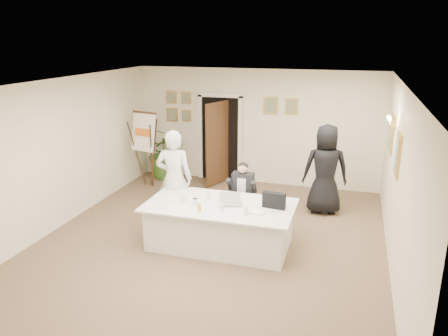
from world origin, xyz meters
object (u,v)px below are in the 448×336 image
laptop (232,196)px  flip_chart (147,153)px  potted_palm (167,152)px  steel_jug (195,201)px  standing_man (174,179)px  laptop_bag (274,200)px  paper_stack (256,212)px  standing_woman (325,169)px  oj_glass (199,208)px  conference_table (220,225)px  seated_man (242,194)px

laptop → flip_chart: bearing=125.2°
potted_palm → steel_jug: 4.00m
standing_man → potted_palm: standing_man is taller
flip_chart → laptop_bag: bearing=-34.3°
flip_chart → laptop: size_ratio=4.92×
potted_palm → laptop_bag: bearing=-43.4°
paper_stack → steel_jug: steel_jug is taller
standing_woman → laptop_bag: bearing=61.7°
oj_glass → laptop_bag: bearing=23.7°
flip_chart → conference_table: bearing=-43.9°
laptop → paper_stack: size_ratio=1.36×
seated_man → oj_glass: seated_man is taller
seated_man → standing_man: 1.33m
seated_man → potted_palm: potted_palm is taller
potted_palm → paper_stack: bearing=-48.0°
paper_stack → oj_glass: 0.94m
seated_man → steel_jug: bearing=-107.9°
potted_palm → oj_glass: size_ratio=10.28×
paper_stack → steel_jug: 1.08m
laptop_bag → oj_glass: laptop_bag is taller
oj_glass → steel_jug: oj_glass is taller
seated_man → paper_stack: 1.26m
paper_stack → steel_jug: (-1.08, 0.05, 0.04)m
conference_table → laptop_bag: (0.91, 0.10, 0.52)m
conference_table → laptop: size_ratio=6.88×
seated_man → standing_man: (-1.24, -0.35, 0.30)m
standing_woman → steel_jug: size_ratio=16.92×
flip_chart → oj_glass: 3.75m
seated_man → paper_stack: seated_man is taller
standing_woman → laptop_bag: size_ratio=4.80×
flip_chart → oj_glass: (2.38, -2.91, 0.00)m
seated_man → laptop_bag: size_ratio=3.29×
flip_chart → paper_stack: bearing=-39.3°
oj_glass → standing_man: bearing=130.9°
standing_man → oj_glass: bearing=120.1°
potted_palm → seated_man: bearing=-42.0°
standing_woman → paper_stack: (-0.93, -2.26, -0.14)m
standing_woman → laptop: 2.45m
flip_chart → oj_glass: size_ratio=13.93×
standing_woman → oj_glass: size_ratio=14.32×
standing_woman → paper_stack: size_ratio=6.85×
flip_chart → seated_man: bearing=-29.5°
conference_table → seated_man: seated_man is taller
potted_palm → laptop_bag: potted_palm is taller
laptop → paper_stack: 0.56m
flip_chart → standing_woman: 4.24m
laptop_bag → steel_jug: bearing=-162.1°
conference_table → steel_jug: bearing=-162.1°
potted_palm → paper_stack: potted_palm is taller
potted_palm → laptop: potted_palm is taller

